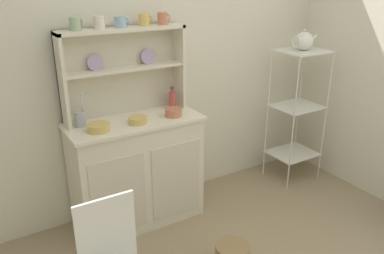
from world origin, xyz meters
The scene contains 15 objects.
wall_back centered at (0.00, 1.62, 1.25)m, with size 3.84×0.05×2.50m, color silver.
hutch_cabinet centered at (-0.34, 1.37, 0.44)m, with size 1.00×0.45×0.85m.
hutch_shelf_unit centered at (-0.34, 1.53, 1.24)m, with size 0.93×0.18×0.65m.
bakers_rack centered at (1.22, 1.26, 0.75)m, with size 0.42×0.35×1.24m.
cup_sage_0 centered at (-0.67, 1.49, 1.55)m, with size 0.09×0.08×0.09m.
cup_cream_1 centered at (-0.50, 1.49, 1.55)m, with size 0.09×0.08×0.09m.
cup_sky_2 centered at (-0.35, 1.49, 1.54)m, with size 0.10×0.08×0.08m.
cup_gold_3 centered at (-0.17, 1.49, 1.55)m, with size 0.10×0.08×0.09m.
cup_terracotta_4 centered at (-0.02, 1.49, 1.55)m, with size 0.09×0.07×0.09m.
bowl_mixing_large centered at (-0.63, 1.29, 0.88)m, with size 0.15×0.15×0.05m, color #DBB760.
bowl_floral_medium centered at (-0.34, 1.29, 0.88)m, with size 0.14×0.14×0.05m, color #DBB760.
bowl_cream_small centered at (-0.05, 1.29, 0.88)m, with size 0.13×0.13×0.06m, color #C67556.
jam_bottle centered at (0.02, 1.45, 0.93)m, with size 0.06×0.06×0.18m.
utensil_jar centered at (-0.71, 1.45, 0.91)m, with size 0.08×0.08×0.25m.
porcelain_teapot centered at (1.22, 1.26, 1.32)m, with size 0.25×0.16×0.18m.
Camera 1 is at (-1.37, -1.16, 1.85)m, focal length 36.51 mm.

